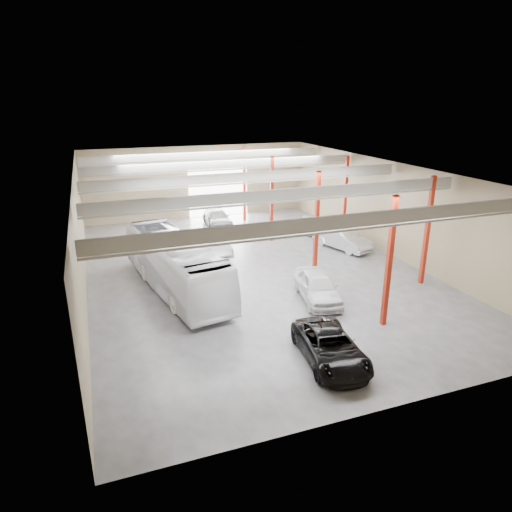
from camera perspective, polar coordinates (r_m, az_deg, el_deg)
depot_shell at (r=31.07m, az=-0.49°, el=7.20°), size 22.12×32.12×7.06m
coach_bus at (r=28.71m, az=-10.09°, el=-0.94°), size 4.83×12.55×3.41m
black_sedan at (r=21.42m, az=9.28°, el=-11.17°), size 3.10×5.53×1.46m
car_row_a at (r=27.35m, az=7.72°, el=-3.78°), size 2.96×5.31×1.71m
car_row_b at (r=35.23m, az=-5.93°, el=1.64°), size 2.64×5.42×1.71m
car_row_c at (r=42.94m, az=-4.88°, el=4.77°), size 2.41×5.32×1.51m
car_right_near at (r=36.87m, az=10.76°, el=2.17°), size 3.19×5.35×1.66m
car_right_far at (r=41.27m, az=7.10°, el=4.01°), size 2.85×4.41×1.40m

